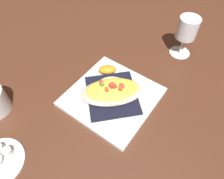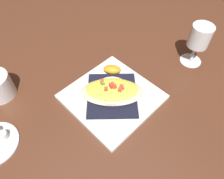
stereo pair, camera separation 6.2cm
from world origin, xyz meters
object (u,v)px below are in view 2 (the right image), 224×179
(creamer_cup_0, at_px, (3,135))
(gratin_dish, at_px, (112,91))
(stemmed_glass, at_px, (199,39))
(square_plate, at_px, (112,97))
(orange_garnish, at_px, (112,70))

(creamer_cup_0, bearing_deg, gratin_dish, 82.02)
(stemmed_glass, bearing_deg, creamer_cup_0, -95.03)
(square_plate, bearing_deg, gratin_dish, 1.81)
(stemmed_glass, bearing_deg, orange_garnish, -109.23)
(orange_garnish, xyz_separation_m, creamer_cup_0, (0.04, -0.37, -0.01))
(square_plate, bearing_deg, orange_garnish, 146.98)
(square_plate, distance_m, orange_garnish, 0.10)
(stemmed_glass, height_order, creamer_cup_0, stemmed_glass)
(orange_garnish, bearing_deg, stemmed_glass, 70.77)
(orange_garnish, bearing_deg, gratin_dish, -33.02)
(square_plate, xyz_separation_m, creamer_cup_0, (-0.04, -0.32, 0.01))
(stemmed_glass, xyz_separation_m, creamer_cup_0, (-0.06, -0.64, -0.08))
(creamer_cup_0, bearing_deg, stemmed_glass, 84.97)
(gratin_dish, relative_size, orange_garnish, 3.20)
(square_plate, distance_m, stemmed_glass, 0.34)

